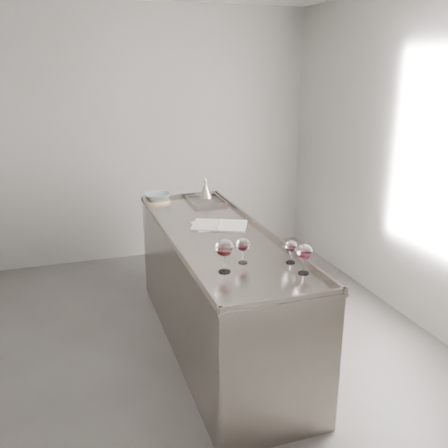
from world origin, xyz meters
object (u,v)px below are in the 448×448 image
object	(u,v)px
counter	(218,291)
wine_glass_small	(291,247)
wine_funnel	(206,191)
notebook	(219,225)
ceramic_bowl	(157,197)
wine_glass_right	(304,253)
wine_glass_left	(225,248)
wine_glass_middle	(243,245)

from	to	relation	value
counter	wine_glass_small	distance (m)	0.94
wine_glass_small	wine_funnel	size ratio (longest dim) A/B	0.73
notebook	counter	bearing A→B (deg)	-86.36
counter	wine_glass_small	bearing A→B (deg)	-68.20
wine_glass_small	notebook	size ratio (longest dim) A/B	0.30
counter	ceramic_bowl	distance (m)	1.22
wine_glass_right	wine_glass_left	bearing A→B (deg)	159.12
counter	notebook	size ratio (longest dim) A/B	4.76
wine_glass_middle	wine_glass_small	distance (m)	0.31
wine_glass_right	wine_funnel	bearing A→B (deg)	91.55
counter	wine_funnel	world-z (taller)	wine_funnel
wine_glass_right	ceramic_bowl	xyz separation A→B (m)	(-0.52, 1.95, -0.08)
wine_glass_right	ceramic_bowl	distance (m)	2.02
wine_glass_right	wine_glass_small	distance (m)	0.18
counter	wine_glass_middle	xyz separation A→B (m)	(-0.02, -0.59, 0.59)
wine_glass_right	wine_glass_middle	bearing A→B (deg)	136.45
counter	wine_glass_left	distance (m)	0.95
counter	notebook	world-z (taller)	counter
wine_glass_right	wine_glass_small	size ratio (longest dim) A/B	1.26
counter	wine_glass_left	xyz separation A→B (m)	(-0.18, -0.70, 0.62)
wine_glass_middle	wine_glass_small	size ratio (longest dim) A/B	1.13
wine_glass_middle	wine_funnel	distance (m)	1.69
wine_glass_left	notebook	xyz separation A→B (m)	(0.25, 0.89, -0.15)
wine_glass_left	wine_glass_small	distance (m)	0.46
ceramic_bowl	notebook	bearing A→B (deg)	-69.90
wine_glass_left	wine_glass_small	bearing A→B (deg)	1.24
wine_glass_left	wine_glass_right	world-z (taller)	wine_glass_left
counter	wine_funnel	xyz separation A→B (m)	(0.22, 1.08, 0.53)
wine_glass_right	wine_funnel	distance (m)	1.95
wine_glass_middle	wine_funnel	xyz separation A→B (m)	(0.24, 1.67, -0.06)
wine_glass_left	wine_funnel	size ratio (longest dim) A/B	1.04
wine_glass_small	notebook	xyz separation A→B (m)	(-0.20, 0.88, -0.10)
notebook	ceramic_bowl	size ratio (longest dim) A/B	2.06
wine_glass_right	notebook	xyz separation A→B (m)	(-0.20, 1.06, -0.13)
wine_glass_left	wine_glass_middle	size ratio (longest dim) A/B	1.27
notebook	ceramic_bowl	world-z (taller)	ceramic_bowl
wine_glass_small	ceramic_bowl	world-z (taller)	wine_glass_small
counter	wine_glass_left	size ratio (longest dim) A/B	11.13
wine_glass_left	wine_glass_small	world-z (taller)	wine_glass_left
counter	wine_funnel	bearing A→B (deg)	78.37
wine_glass_left	wine_glass_right	size ratio (longest dim) A/B	1.14
wine_glass_right	wine_glass_small	world-z (taller)	wine_glass_right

